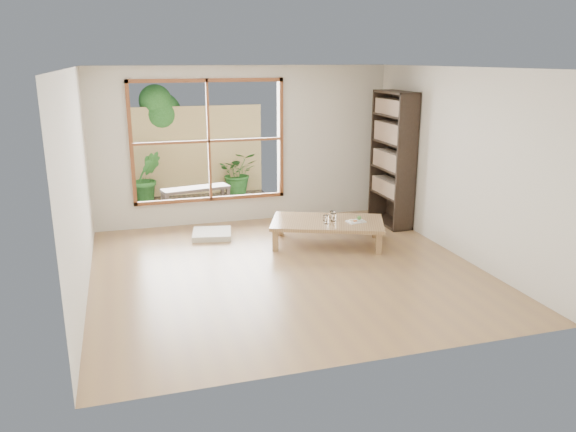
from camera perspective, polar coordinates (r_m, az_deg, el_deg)
The scene contains 15 objects.
ground at distance 7.52m, azimuth -0.23°, elevation -5.38°, with size 5.00×5.00×0.00m, color #926D49.
low_table at distance 8.43m, azimuth 4.03°, elevation -0.78°, with size 1.88×1.48×0.36m.
floor_cushion at distance 8.91m, azimuth -7.73°, elevation -1.82°, with size 0.59×0.59×0.09m, color beige.
bookshelf at distance 9.47m, azimuth 10.59°, elevation 5.70°, with size 0.35×0.99×2.20m, color black.
glass_tall at distance 8.26m, azimuth 3.91°, elevation -0.34°, with size 0.07×0.07×0.13m, color silver.
glass_mid at distance 8.41m, azimuth 4.63°, elevation -0.13°, with size 0.08×0.08×0.11m, color silver.
glass_short at distance 8.59m, azimuth 4.49°, elevation 0.19°, with size 0.08×0.08×0.10m, color silver.
glass_small at distance 8.41m, azimuth 3.80°, elevation -0.21°, with size 0.07×0.07×0.08m, color silver.
food_tray at distance 8.41m, azimuth 6.99°, elevation -0.46°, with size 0.28×0.22×0.08m.
deck at distance 10.73m, azimuth -8.71°, elevation 0.94°, with size 2.80×2.00×0.05m, color #352C26.
garden_bench at distance 10.48m, azimuth -9.36°, elevation 2.57°, with size 1.29×0.60×0.39m.
bamboo_fence at distance 11.52m, azimuth -9.61°, elevation 6.49°, with size 2.80×0.06×1.80m, color tan.
shrub_right at distance 11.54m, azimuth -5.07°, elevation 4.42°, with size 0.78×0.67×0.86m, color #2B6726.
shrub_left at distance 10.99m, azimuth -14.11°, elevation 3.81°, with size 0.55×0.44×1.00m, color #2B6726.
garden_tree at distance 11.66m, azimuth -13.32°, elevation 10.01°, with size 1.04×0.85×2.22m.
Camera 1 is at (-1.98, -6.73, 2.72)m, focal length 35.00 mm.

